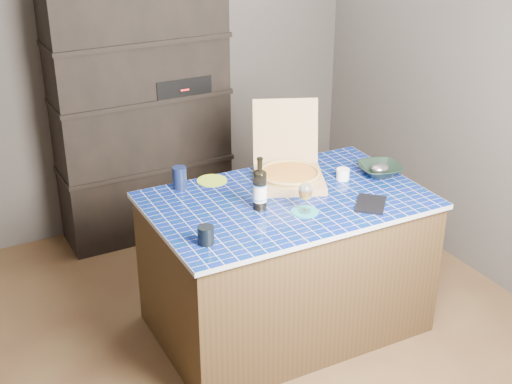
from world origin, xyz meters
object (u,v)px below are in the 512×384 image
pizza_box (289,172)px  bowl (380,170)px  mead_bottle (260,189)px  kitchen_island (286,263)px  wine_glass (305,192)px  dvd_case (371,204)px

pizza_box → bowl: pizza_box is taller
mead_bottle → bowl: (0.85, 0.07, -0.09)m
kitchen_island → bowl: bearing=2.8°
kitchen_island → bowl: bowl is taller
pizza_box → wine_glass: bearing=-84.4°
mead_bottle → bowl: size_ratio=1.17×
pizza_box → wine_glass: (-0.13, -0.39, 0.06)m
pizza_box → dvd_case: pizza_box is taller
kitchen_island → mead_bottle: size_ratio=5.18×
mead_bottle → dvd_case: mead_bottle is taller
pizza_box → bowl: 0.55m
dvd_case → mead_bottle: bearing=-161.8°
pizza_box → dvd_case: 0.54m
wine_glass → mead_bottle: bearing=141.7°
kitchen_island → wine_glass: size_ratio=9.18×
kitchen_island → wine_glass: 0.57m
kitchen_island → wine_glass: bearing=-90.8°
mead_bottle → dvd_case: size_ratio=1.40×
pizza_box → mead_bottle: (-0.32, -0.24, 0.06)m
mead_bottle → dvd_case: bearing=-24.3°
kitchen_island → mead_bottle: bearing=-168.0°
kitchen_island → bowl: (0.65, 0.03, 0.45)m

